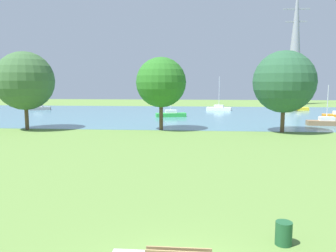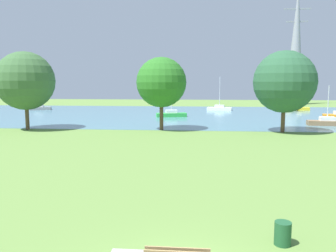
{
  "view_description": "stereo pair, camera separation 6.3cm",
  "coord_description": "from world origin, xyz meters",
  "px_view_note": "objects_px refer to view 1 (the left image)",
  "views": [
    {
      "loc": [
        0.49,
        -8.7,
        5.45
      ],
      "look_at": [
        -1.69,
        15.77,
        2.33
      ],
      "focal_mm": 36.52,
      "sensor_mm": 36.0,
      "label": 1
    },
    {
      "loc": [
        0.55,
        -8.7,
        5.45
      ],
      "look_at": [
        -1.69,
        15.77,
        2.33
      ],
      "focal_mm": 36.52,
      "sensor_mm": 36.0,
      "label": 2
    }
  ],
  "objects_px": {
    "tree_west_far": "(161,82)",
    "litter_bin": "(284,233)",
    "sailboat_yellow": "(296,108)",
    "sailboat_white": "(219,108)",
    "sailboat_brown": "(326,122)",
    "sailboat_gray": "(38,108)",
    "electricity_pylon": "(295,45)",
    "tree_east_near": "(25,81)",
    "sailboat_green": "(171,114)",
    "tree_east_far": "(284,82)"
  },
  "relations": [
    {
      "from": "tree_west_far",
      "to": "litter_bin",
      "type": "bearing_deg",
      "value": -75.49
    },
    {
      "from": "tree_west_far",
      "to": "sailboat_yellow",
      "type": "bearing_deg",
      "value": 52.28
    },
    {
      "from": "litter_bin",
      "to": "sailboat_white",
      "type": "bearing_deg",
      "value": 88.86
    },
    {
      "from": "sailboat_brown",
      "to": "tree_west_far",
      "type": "relative_size",
      "value": 0.62
    },
    {
      "from": "litter_bin",
      "to": "sailboat_gray",
      "type": "distance_m",
      "value": 64.7
    },
    {
      "from": "sailboat_yellow",
      "to": "sailboat_gray",
      "type": "relative_size",
      "value": 1.22
    },
    {
      "from": "litter_bin",
      "to": "electricity_pylon",
      "type": "distance_m",
      "value": 81.56
    },
    {
      "from": "sailboat_brown",
      "to": "electricity_pylon",
      "type": "distance_m",
      "value": 46.53
    },
    {
      "from": "tree_east_near",
      "to": "electricity_pylon",
      "type": "bearing_deg",
      "value": 49.29
    },
    {
      "from": "sailboat_green",
      "to": "tree_west_far",
      "type": "height_order",
      "value": "tree_west_far"
    },
    {
      "from": "sailboat_yellow",
      "to": "tree_east_far",
      "type": "distance_m",
      "value": 33.14
    },
    {
      "from": "sailboat_gray",
      "to": "tree_west_far",
      "type": "distance_m",
      "value": 38.78
    },
    {
      "from": "litter_bin",
      "to": "sailboat_yellow",
      "type": "bearing_deg",
      "value": 74.33
    },
    {
      "from": "litter_bin",
      "to": "sailboat_yellow",
      "type": "distance_m",
      "value": 60.54
    },
    {
      "from": "litter_bin",
      "to": "tree_east_far",
      "type": "height_order",
      "value": "tree_east_far"
    },
    {
      "from": "tree_west_far",
      "to": "sailboat_gray",
      "type": "bearing_deg",
      "value": 136.2
    },
    {
      "from": "sailboat_yellow",
      "to": "tree_west_far",
      "type": "height_order",
      "value": "tree_west_far"
    },
    {
      "from": "sailboat_yellow",
      "to": "electricity_pylon",
      "type": "xyz_separation_m",
      "value": [
        4.49,
        19.27,
        14.15
      ]
    },
    {
      "from": "sailboat_brown",
      "to": "sailboat_white",
      "type": "relative_size",
      "value": 0.77
    },
    {
      "from": "litter_bin",
      "to": "tree_east_near",
      "type": "relative_size",
      "value": 0.09
    },
    {
      "from": "sailboat_green",
      "to": "sailboat_gray",
      "type": "bearing_deg",
      "value": 157.73
    },
    {
      "from": "tree_east_far",
      "to": "electricity_pylon",
      "type": "height_order",
      "value": "electricity_pylon"
    },
    {
      "from": "sailboat_gray",
      "to": "electricity_pylon",
      "type": "relative_size",
      "value": 0.22
    },
    {
      "from": "sailboat_white",
      "to": "tree_east_far",
      "type": "xyz_separation_m",
      "value": [
        5.24,
        -29.34,
        5.08
      ]
    },
    {
      "from": "sailboat_white",
      "to": "tree_east_far",
      "type": "distance_m",
      "value": 30.24
    },
    {
      "from": "electricity_pylon",
      "to": "sailboat_green",
      "type": "bearing_deg",
      "value": -129.25
    },
    {
      "from": "sailboat_gray",
      "to": "electricity_pylon",
      "type": "bearing_deg",
      "value": 22.5
    },
    {
      "from": "litter_bin",
      "to": "sailboat_gray",
      "type": "relative_size",
      "value": 0.12
    },
    {
      "from": "litter_bin",
      "to": "sailboat_gray",
      "type": "xyz_separation_m",
      "value": [
        -34.95,
        54.45,
        0.06
      ]
    },
    {
      "from": "sailboat_brown",
      "to": "electricity_pylon",
      "type": "height_order",
      "value": "electricity_pylon"
    },
    {
      "from": "tree_east_near",
      "to": "tree_east_far",
      "type": "distance_m",
      "value": 29.24
    },
    {
      "from": "sailboat_green",
      "to": "tree_east_far",
      "type": "distance_m",
      "value": 21.65
    },
    {
      "from": "litter_bin",
      "to": "electricity_pylon",
      "type": "bearing_deg",
      "value": 74.96
    },
    {
      "from": "sailboat_gray",
      "to": "sailboat_white",
      "type": "bearing_deg",
      "value": 3.16
    },
    {
      "from": "sailboat_yellow",
      "to": "sailboat_gray",
      "type": "xyz_separation_m",
      "value": [
        -51.3,
        -3.84,
        -0.02
      ]
    },
    {
      "from": "sailboat_brown",
      "to": "tree_east_far",
      "type": "height_order",
      "value": "tree_east_far"
    },
    {
      "from": "tree_east_far",
      "to": "tree_west_far",
      "type": "bearing_deg",
      "value": 176.91
    },
    {
      "from": "electricity_pylon",
      "to": "sailboat_brown",
      "type": "bearing_deg",
      "value": -99.54
    },
    {
      "from": "sailboat_gray",
      "to": "tree_east_near",
      "type": "distance_m",
      "value": 30.66
    },
    {
      "from": "tree_east_near",
      "to": "tree_west_far",
      "type": "relative_size",
      "value": 1.08
    },
    {
      "from": "sailboat_brown",
      "to": "sailboat_white",
      "type": "bearing_deg",
      "value": 118.72
    },
    {
      "from": "litter_bin",
      "to": "sailboat_white",
      "type": "xyz_separation_m",
      "value": [
        1.12,
        56.44,
        0.06
      ]
    },
    {
      "from": "sailboat_yellow",
      "to": "tree_east_near",
      "type": "bearing_deg",
      "value": -141.2
    },
    {
      "from": "tree_west_far",
      "to": "electricity_pylon",
      "type": "bearing_deg",
      "value": 60.58
    },
    {
      "from": "sailboat_gray",
      "to": "tree_east_far",
      "type": "relative_size",
      "value": 0.73
    },
    {
      "from": "sailboat_green",
      "to": "tree_west_far",
      "type": "distance_m",
      "value": 16.09
    },
    {
      "from": "litter_bin",
      "to": "tree_east_near",
      "type": "bearing_deg",
      "value": 130.54
    },
    {
      "from": "litter_bin",
      "to": "sailboat_white",
      "type": "height_order",
      "value": "sailboat_white"
    },
    {
      "from": "sailboat_green",
      "to": "sailboat_brown",
      "type": "height_order",
      "value": "sailboat_green"
    },
    {
      "from": "sailboat_brown",
      "to": "electricity_pylon",
      "type": "relative_size",
      "value": 0.18
    }
  ]
}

